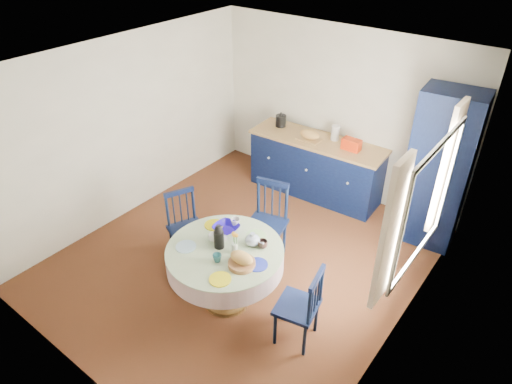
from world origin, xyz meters
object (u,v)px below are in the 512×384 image
at_px(dining_table, 226,258).
at_px(chair_far, 267,221).
at_px(chair_left, 186,227).
at_px(pantry_cabinet, 438,170).
at_px(mug_a, 213,237).
at_px(mug_b, 217,258).
at_px(mug_d, 236,222).
at_px(cobalt_bowl, 226,228).
at_px(kitchen_counter, 316,166).
at_px(mug_c, 263,244).
at_px(chair_right, 301,306).

bearing_deg(dining_table, chair_far, 98.18).
bearing_deg(chair_left, pantry_cabinet, -20.45).
xyz_separation_m(mug_a, mug_b, (0.26, -0.23, 0.00)).
bearing_deg(mug_d, mug_a, -94.02).
bearing_deg(chair_left, mug_b, -91.89).
bearing_deg(cobalt_bowl, mug_a, -88.94).
xyz_separation_m(kitchen_counter, mug_d, (0.25, -2.20, 0.34)).
bearing_deg(dining_table, mug_b, -73.70).
bearing_deg(chair_far, mug_d, -108.37).
distance_m(dining_table, chair_far, 0.95).
bearing_deg(dining_table, mug_c, 42.85).
distance_m(chair_right, mug_a, 1.18).
bearing_deg(cobalt_bowl, chair_far, 83.90).
bearing_deg(chair_right, mug_b, -85.71).
bearing_deg(kitchen_counter, mug_d, -86.81).
relative_size(dining_table, mug_b, 13.36).
xyz_separation_m(pantry_cabinet, chair_left, (-2.24, -2.25, -0.57)).
bearing_deg(chair_left, mug_d, -57.76).
height_order(chair_left, mug_d, chair_left).
bearing_deg(kitchen_counter, cobalt_bowl, -87.86).
height_order(chair_far, mug_d, chair_far).
bearing_deg(pantry_cabinet, chair_far, -138.06).
distance_m(mug_a, cobalt_bowl, 0.22).
height_order(kitchen_counter, mug_a, kitchen_counter).
bearing_deg(chair_right, chair_left, -108.43).
bearing_deg(mug_d, mug_c, -13.82).
xyz_separation_m(chair_far, cobalt_bowl, (-0.07, -0.68, 0.27)).
distance_m(kitchen_counter, mug_c, 2.44).
relative_size(mug_c, cobalt_bowl, 0.40).
distance_m(kitchen_counter, mug_a, 2.58).
height_order(dining_table, chair_right, dining_table).
distance_m(mug_b, mug_d, 0.62).
xyz_separation_m(pantry_cabinet, mug_c, (-1.04, -2.26, -0.23)).
bearing_deg(chair_right, mug_a, -100.37).
relative_size(dining_table, mug_a, 11.60).
relative_size(kitchen_counter, chair_far, 2.02).
relative_size(dining_table, cobalt_bowl, 4.55).
relative_size(mug_b, cobalt_bowl, 0.34).
bearing_deg(chair_left, mug_c, -66.33).
bearing_deg(chair_far, mug_b, -94.20).
distance_m(chair_far, chair_right, 1.38).
relative_size(pantry_cabinet, mug_d, 19.39).
bearing_deg(kitchen_counter, mug_b, -83.40).
distance_m(dining_table, cobalt_bowl, 0.36).
bearing_deg(dining_table, cobalt_bowl, 129.01).
relative_size(dining_table, chair_right, 1.34).
xyz_separation_m(chair_right, mug_b, (-0.88, -0.24, 0.33)).
bearing_deg(cobalt_bowl, pantry_cabinet, 55.94).
relative_size(mug_b, mug_c, 0.86).
height_order(pantry_cabinet, cobalt_bowl, pantry_cabinet).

